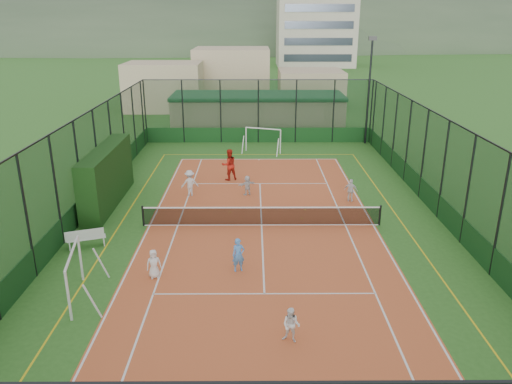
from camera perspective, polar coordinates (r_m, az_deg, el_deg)
ground at (r=24.54m, az=0.64°, el=-3.83°), size 300.00×300.00×0.00m
court_slab at (r=24.54m, az=0.64°, el=-3.82°), size 11.17×23.97×0.01m
tennis_net at (r=24.33m, az=0.65°, el=-2.68°), size 11.67×0.12×1.06m
perimeter_fence at (r=23.66m, az=0.67°, el=1.74°), size 18.12×34.12×5.00m
floodlight_ne at (r=40.53m, az=12.76°, el=11.13°), size 0.60×0.26×8.25m
clubhouse at (r=45.26m, az=0.20°, el=9.17°), size 15.20×7.20×3.15m
distant_hills at (r=172.79m, az=-0.19°, el=16.33°), size 200.00×60.00×24.00m
hedge_left at (r=28.05m, az=-16.67°, el=1.73°), size 1.06×7.06×3.09m
white_bench at (r=23.37m, az=-18.83°, el=-4.95°), size 1.70×0.98×0.93m
futsal_goal_near at (r=19.23m, az=-20.00°, el=-9.01°), size 2.98×1.33×1.86m
futsal_goal_far at (r=37.48m, az=0.81°, el=5.92°), size 2.90×1.67×1.80m
child_near_left at (r=20.03m, az=-11.61°, el=-8.04°), size 0.66×0.54×1.17m
child_near_mid at (r=20.08m, az=-2.02°, el=-7.20°), size 0.57×0.44×1.39m
child_near_right at (r=16.16m, az=4.05°, el=-14.95°), size 0.69×0.62×1.18m
child_far_left at (r=28.50m, az=-7.58°, el=1.02°), size 1.08×0.78×1.51m
child_far_right at (r=27.91m, az=10.79°, el=0.20°), size 0.81×0.61×1.28m
child_far_back at (r=28.47m, az=-1.00°, el=0.78°), size 1.08×0.81×1.14m
coach at (r=31.01m, az=-3.10°, el=3.15°), size 1.17×1.07×1.96m
tennis_balls at (r=25.91m, az=2.64°, el=-2.44°), size 4.02×1.25×0.07m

